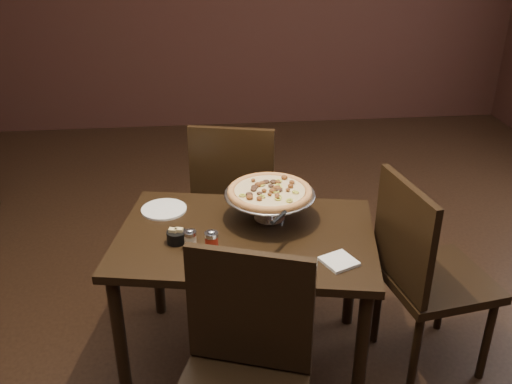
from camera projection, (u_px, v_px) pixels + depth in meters
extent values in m
cube|color=black|center=(233.00, 375.00, 2.70)|extent=(6.00, 7.00, 0.02)
cube|color=black|center=(246.00, 238.00, 2.49)|extent=(1.24, 0.94, 0.04)
cylinder|color=black|center=(120.00, 342.00, 2.40)|extent=(0.06, 0.06, 0.66)
cylinder|color=black|center=(361.00, 357.00, 2.32)|extent=(0.06, 0.06, 0.66)
cylinder|color=black|center=(157.00, 260.00, 2.96)|extent=(0.06, 0.06, 0.66)
cylinder|color=black|center=(351.00, 269.00, 2.89)|extent=(0.06, 0.06, 0.66)
cylinder|color=#AFAFB6|center=(269.00, 218.00, 2.60)|extent=(0.14, 0.14, 0.01)
cylinder|color=#AFAFB6|center=(270.00, 207.00, 2.57)|extent=(0.03, 0.03, 0.11)
cylinder|color=#AFAFB6|center=(270.00, 195.00, 2.55)|extent=(0.10, 0.10, 0.01)
cylinder|color=gray|center=(270.00, 194.00, 2.54)|extent=(0.40, 0.40, 0.01)
torus|color=gray|center=(270.00, 194.00, 2.54)|extent=(0.41, 0.41, 0.01)
cylinder|color=#9F5F2F|center=(270.00, 192.00, 2.54)|extent=(0.37, 0.37, 0.01)
torus|color=#9F5F2F|center=(270.00, 192.00, 2.54)|extent=(0.38, 0.38, 0.03)
cylinder|color=tan|center=(270.00, 191.00, 2.54)|extent=(0.32, 0.32, 0.01)
cylinder|color=beige|center=(191.00, 242.00, 2.36)|extent=(0.05, 0.05, 0.07)
cylinder|color=#AFAFB6|center=(190.00, 233.00, 2.34)|extent=(0.05, 0.05, 0.02)
ellipsoid|color=#AFAFB6|center=(190.00, 230.00, 2.34)|extent=(0.03, 0.03, 0.01)
cylinder|color=maroon|center=(212.00, 244.00, 2.34)|extent=(0.05, 0.05, 0.07)
cylinder|color=#AFAFB6|center=(211.00, 235.00, 2.32)|extent=(0.06, 0.06, 0.02)
ellipsoid|color=#AFAFB6|center=(211.00, 232.00, 2.31)|extent=(0.03, 0.03, 0.01)
cylinder|color=black|center=(177.00, 237.00, 2.41)|extent=(0.08, 0.08, 0.05)
cube|color=#D3B77A|center=(173.00, 235.00, 2.40)|extent=(0.04, 0.03, 0.06)
cube|color=#D3B77A|center=(179.00, 234.00, 2.40)|extent=(0.04, 0.03, 0.06)
cube|color=white|center=(339.00, 261.00, 2.28)|extent=(0.16, 0.16, 0.01)
cylinder|color=white|center=(164.00, 209.00, 2.67)|extent=(0.21, 0.21, 0.01)
cylinder|color=white|center=(260.00, 272.00, 2.21)|extent=(0.25, 0.25, 0.01)
cone|color=#AFAFB6|center=(279.00, 218.00, 2.33)|extent=(0.15, 0.15, 0.00)
cylinder|color=black|center=(279.00, 218.00, 2.33)|extent=(0.08, 0.11, 0.02)
cube|color=black|center=(238.00, 198.00, 3.31)|extent=(0.54, 0.54, 0.04)
cube|color=black|center=(232.00, 170.00, 3.01)|extent=(0.45, 0.14, 0.47)
cylinder|color=black|center=(272.00, 221.00, 3.56)|extent=(0.04, 0.04, 0.44)
cylinder|color=black|center=(215.00, 217.00, 3.60)|extent=(0.04, 0.04, 0.44)
cylinder|color=black|center=(266.00, 252.00, 3.23)|extent=(0.04, 0.04, 0.44)
cylinder|color=black|center=(203.00, 248.00, 3.28)|extent=(0.04, 0.04, 0.44)
cube|color=black|center=(249.00, 310.00, 1.97)|extent=(0.43, 0.18, 0.47)
cube|color=black|center=(437.00, 280.00, 2.58)|extent=(0.52, 0.52, 0.04)
cube|color=black|center=(404.00, 235.00, 2.42)|extent=(0.11, 0.45, 0.47)
cylinder|color=black|center=(487.00, 340.00, 2.58)|extent=(0.04, 0.04, 0.44)
cylinder|color=black|center=(443.00, 293.00, 2.89)|extent=(0.04, 0.04, 0.44)
cylinder|color=black|center=(415.00, 355.00, 2.49)|extent=(0.04, 0.04, 0.44)
cylinder|color=black|center=(377.00, 305.00, 2.80)|extent=(0.04, 0.04, 0.44)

